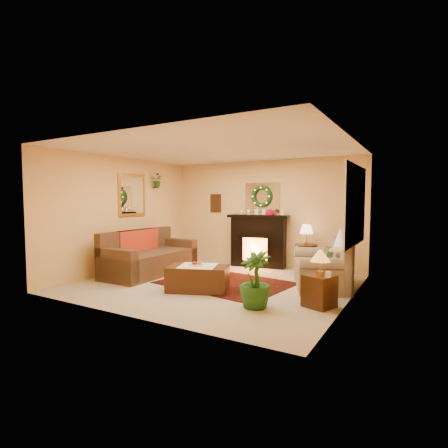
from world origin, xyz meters
The scene contains 31 objects.
floor centered at (0.00, 0.00, 0.00)m, with size 5.00×5.00×0.00m, color beige.
ceiling centered at (0.00, 0.00, 2.60)m, with size 5.00×5.00×0.00m, color white.
wall_back centered at (0.00, 2.25, 1.30)m, with size 5.00×5.00×0.00m, color #EFD88C.
wall_front centered at (0.00, -2.25, 1.30)m, with size 5.00×5.00×0.00m, color #EFD88C.
wall_left centered at (-2.50, 0.00, 1.30)m, with size 4.50×4.50×0.00m, color #EFD88C.
wall_right centered at (2.50, 0.00, 1.30)m, with size 4.50×4.50×0.00m, color #EFD88C.
area_rug centered at (0.15, 0.13, 0.01)m, with size 2.38×1.79×0.01m, color #690E0B.
sofa centered at (-1.71, 0.07, 0.43)m, with size 0.99×2.24×0.96m, color brown.
red_throw centered at (-1.77, 0.23, 0.46)m, with size 0.75×1.22×0.02m, color red.
fireplace centered at (0.01, 2.04, 0.55)m, with size 1.32×0.42×1.21m, color black.
poinsettia centered at (0.33, 1.99, 1.30)m, with size 0.23×0.23×0.23m, color #BB001B.
mantel_candle_a centered at (-0.48, 2.03, 1.26)m, with size 0.06×0.06×0.17m, color white.
mantel_candle_b centered at (-0.27, 2.06, 1.26)m, with size 0.07×0.07×0.20m, color white.
mantel_mirror centered at (0.00, 2.23, 1.70)m, with size 0.92×0.02×0.72m, color white.
wreath centered at (0.00, 2.19, 1.72)m, with size 0.55×0.55×0.11m, color #194719.
wall_art centered at (-1.35, 2.23, 1.55)m, with size 0.32×0.03×0.48m, color #381E11.
gold_mirror centered at (-2.48, 0.30, 1.75)m, with size 0.03×0.84×1.00m, color gold.
hanging_plant centered at (-2.34, 1.05, 1.97)m, with size 0.33×0.28×0.36m, color #194719.
loveseat centered at (1.84, 0.83, 0.42)m, with size 0.89×1.54×0.89m, color gray.
window_frame centered at (2.48, 0.55, 1.55)m, with size 0.03×1.86×1.36m, color white.
window_glass centered at (2.47, 0.55, 1.55)m, with size 0.02×1.70×1.22m, color black.
window_sill centered at (2.38, 0.55, 0.87)m, with size 0.22×1.86×0.04m, color white.
mini_tree centered at (2.34, 0.07, 1.04)m, with size 0.20×0.20×0.30m, color white.
sill_plant centered at (2.36, 1.26, 1.08)m, with size 0.25×0.20×0.46m, color #215923.
side_table_round centered at (1.21, 1.96, 0.33)m, with size 0.49×0.49×0.63m, color black.
lamp_cream centered at (1.22, 1.94, 0.88)m, with size 0.30×0.30×0.46m, color #FFE3BA.
end_table_square centered at (2.16, -0.46, 0.27)m, with size 0.40×0.40×0.49m, color #3C2316.
lamp_tiffany centered at (2.16, -0.46, 0.74)m, with size 0.30×0.30×0.44m, color gold.
coffee_table centered at (0.02, -0.62, 0.21)m, with size 1.07×0.59×0.45m, color #3E2212.
fruit_bowl centered at (0.00, -0.63, 0.45)m, with size 0.27×0.27×0.06m, color white.
floor_palm centered at (1.33, -1.00, 0.45)m, with size 1.45×1.45×2.59m, color #1B5824.
Camera 1 is at (3.54, -5.74, 1.64)m, focal length 28.00 mm.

